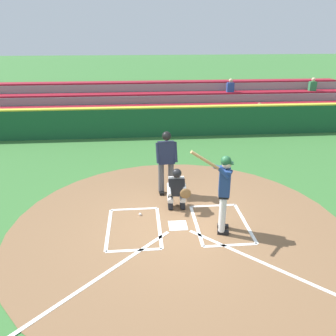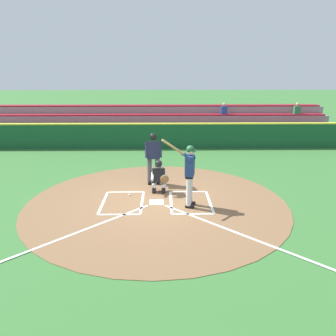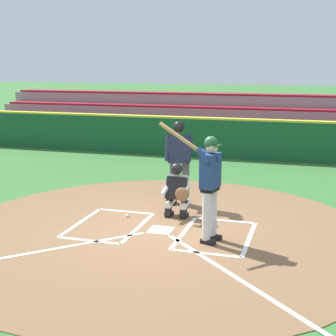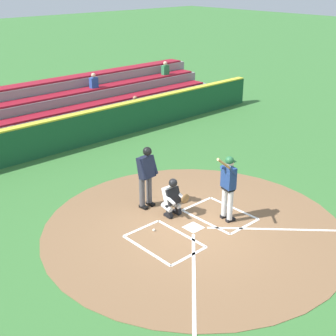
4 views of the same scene
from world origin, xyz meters
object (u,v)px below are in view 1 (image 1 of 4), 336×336
object	(u,v)px
plate_umpire	(166,159)
baseball	(140,214)
catcher	(177,188)
batter	(224,189)

from	to	relation	value
plate_umpire	baseball	world-z (taller)	plate_umpire
catcher	baseball	world-z (taller)	catcher
baseball	batter	bearing A→B (deg)	154.65
batter	baseball	world-z (taller)	batter
batter	baseball	bearing A→B (deg)	-25.35
batter	catcher	distance (m)	1.58
catcher	baseball	xyz separation A→B (m)	(0.97, 0.31, -0.55)
batter	plate_umpire	size ratio (longest dim) A/B	1.14
batter	baseball	distance (m)	2.33
catcher	plate_umpire	xyz separation A→B (m)	(0.21, -0.88, 0.49)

